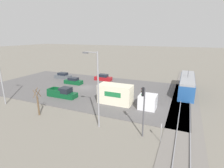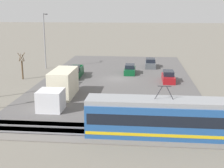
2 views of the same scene
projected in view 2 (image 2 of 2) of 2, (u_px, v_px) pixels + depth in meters
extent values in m
plane|color=slate|center=(117.00, 79.00, 46.49)|extent=(320.00, 320.00, 0.00)
cube|color=#565454|center=(117.00, 79.00, 46.48)|extent=(21.85, 42.48, 0.08)
cube|color=slate|center=(98.00, 133.00, 26.79)|extent=(55.39, 4.40, 0.08)
cube|color=gray|center=(99.00, 129.00, 27.46)|extent=(54.28, 0.10, 0.14)
cube|color=gray|center=(97.00, 135.00, 26.07)|extent=(54.28, 0.10, 0.14)
cube|color=#235193|center=(163.00, 120.00, 25.93)|extent=(12.82, 2.64, 2.77)
cube|color=black|center=(163.00, 116.00, 25.85)|extent=(12.44, 2.67, 0.92)
cube|color=gold|center=(163.00, 129.00, 26.14)|extent=(12.70, 2.68, 0.26)
cube|color=gray|center=(164.00, 101.00, 25.54)|extent=(12.82, 2.43, 0.40)
cylinder|color=#2D2D33|center=(170.00, 93.00, 25.32)|extent=(0.66, 0.07, 1.15)
cylinder|color=#2D2D33|center=(159.00, 93.00, 25.40)|extent=(0.66, 0.07, 1.15)
cube|color=#2D2D33|center=(164.00, 86.00, 25.22)|extent=(1.10, 0.08, 0.06)
cube|color=silver|center=(51.00, 100.00, 32.26)|extent=(2.54, 2.62, 2.17)
cube|color=beige|center=(64.00, 83.00, 37.35)|extent=(2.54, 5.57, 3.19)
cube|color=#196B38|center=(53.00, 80.00, 37.39)|extent=(0.02, 2.78, 0.80)
cube|color=#0C4723|center=(74.00, 74.00, 47.58)|extent=(1.93, 5.64, 0.88)
cube|color=black|center=(73.00, 69.00, 46.59)|extent=(1.78, 1.92, 0.96)
cube|color=#0C4723|center=(70.00, 68.00, 48.63)|extent=(0.12, 2.82, 0.52)
cube|color=#0C4723|center=(82.00, 68.00, 48.47)|extent=(0.12, 2.82, 0.52)
cube|color=#0C4723|center=(78.00, 66.00, 50.02)|extent=(1.78, 0.23, 0.52)
cube|color=red|center=(73.00, 69.00, 50.28)|extent=(0.14, 0.04, 0.18)
cube|color=#4C5156|center=(150.00, 65.00, 55.30)|extent=(1.85, 4.47, 0.89)
cube|color=black|center=(150.00, 60.00, 55.11)|extent=(1.59, 2.32, 0.65)
cube|color=#0C4723|center=(130.00, 71.00, 50.09)|extent=(1.71, 4.29, 0.86)
cube|color=black|center=(130.00, 66.00, 49.91)|extent=(1.47, 2.23, 0.63)
cube|color=maroon|center=(168.00, 78.00, 44.75)|extent=(1.70, 4.34, 0.91)
cube|color=black|center=(168.00, 73.00, 44.55)|extent=(1.46, 2.26, 0.67)
cylinder|color=brown|center=(22.00, 70.00, 46.31)|extent=(0.24, 0.24, 2.81)
cylinder|color=brown|center=(20.00, 58.00, 45.88)|extent=(0.09, 0.80, 1.09)
cylinder|color=brown|center=(21.00, 57.00, 45.59)|extent=(0.96, 0.09, 1.32)
cylinder|color=brown|center=(23.00, 58.00, 45.83)|extent=(0.09, 0.80, 1.09)
cylinder|color=brown|center=(22.00, 57.00, 46.07)|extent=(0.96, 0.09, 1.32)
cylinder|color=gray|center=(45.00, 41.00, 53.48)|extent=(0.20, 0.20, 9.43)
cylinder|color=gray|center=(45.00, 14.00, 53.14)|extent=(0.12, 1.60, 0.12)
cube|color=#515156|center=(46.00, 14.00, 53.87)|extent=(0.36, 0.60, 0.18)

